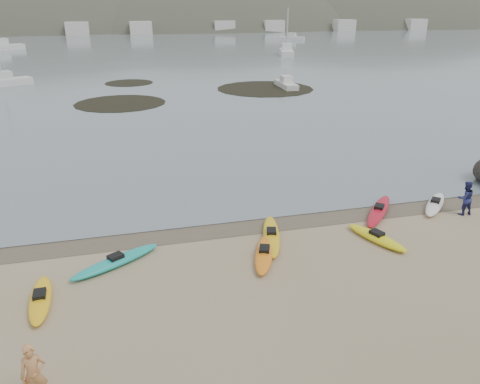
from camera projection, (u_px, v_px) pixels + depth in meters
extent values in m
plane|color=tan|center=(240.00, 222.00, 21.70)|extent=(600.00, 600.00, 0.00)
plane|color=brown|center=(242.00, 225.00, 21.43)|extent=(60.00, 60.00, 0.00)
plane|color=slate|center=(120.00, 20.00, 290.99)|extent=(1200.00, 1200.00, 0.00)
ellipsoid|color=teal|center=(116.00, 261.00, 18.05)|extent=(3.67, 2.58, 0.34)
ellipsoid|color=red|center=(379.00, 211.00, 22.46)|extent=(3.21, 3.55, 0.34)
ellipsoid|color=white|center=(435.00, 204.00, 23.18)|extent=(2.84, 2.85, 0.34)
ellipsoid|color=yellow|center=(376.00, 237.00, 19.90)|extent=(1.72, 3.12, 0.34)
ellipsoid|color=orange|center=(264.00, 253.00, 18.62)|extent=(1.85, 3.33, 0.34)
ellipsoid|color=yellow|center=(40.00, 299.00, 15.73)|extent=(0.83, 3.04, 0.34)
ellipsoid|color=yellow|center=(271.00, 235.00, 20.06)|extent=(1.70, 3.91, 0.34)
imported|color=tan|center=(34.00, 374.00, 11.61)|extent=(0.67, 0.48, 1.73)
imported|color=navy|center=(465.00, 198.00, 22.19)|extent=(0.86, 0.70, 1.67)
cylinder|color=black|center=(120.00, 103.00, 47.25)|extent=(9.11, 9.11, 0.04)
cylinder|color=black|center=(265.00, 89.00, 55.35)|extent=(11.41, 11.41, 0.04)
cylinder|color=black|center=(129.00, 83.00, 59.26)|extent=(6.04, 6.04, 0.04)
cube|color=silver|center=(3.00, 82.00, 56.97)|extent=(6.76, 4.99, 0.94)
cube|color=silver|center=(286.00, 85.00, 55.92)|extent=(1.73, 5.39, 0.75)
cube|color=silver|center=(286.00, 52.00, 90.79)|extent=(4.65, 8.78, 1.18)
cube|color=silver|center=(1.00, 47.00, 100.34)|extent=(9.56, 6.68, 1.32)
cube|color=silver|center=(291.00, 38.00, 128.83)|extent=(7.09, 5.64, 1.00)
ellipsoid|color=#384235|center=(17.00, 75.00, 193.06)|extent=(220.00, 120.00, 80.00)
ellipsoid|color=#384235|center=(209.00, 64.00, 206.09)|extent=(200.00, 110.00, 68.00)
ellipsoid|color=#384235|center=(371.00, 60.00, 235.43)|extent=(230.00, 130.00, 76.00)
cube|color=beige|center=(70.00, 29.00, 146.94)|extent=(7.00, 5.00, 4.00)
cube|color=beige|center=(147.00, 28.00, 152.50)|extent=(7.00, 5.00, 4.00)
cube|color=beige|center=(219.00, 27.00, 158.05)|extent=(7.00, 5.00, 4.00)
cube|color=beige|center=(286.00, 26.00, 163.61)|extent=(7.00, 5.00, 4.00)
cube|color=beige|center=(348.00, 25.00, 169.17)|extent=(7.00, 5.00, 4.00)
cube|color=beige|center=(407.00, 25.00, 174.73)|extent=(7.00, 5.00, 4.00)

